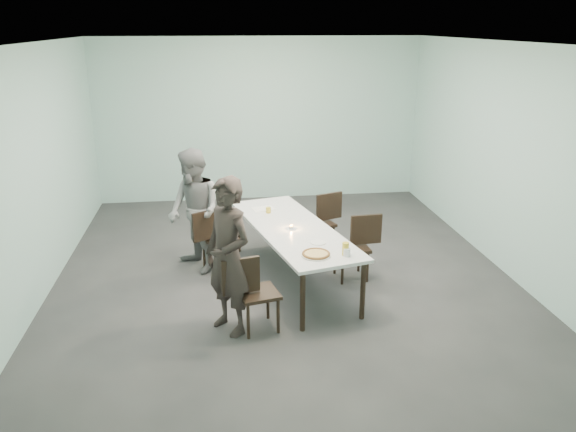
{
  "coord_description": "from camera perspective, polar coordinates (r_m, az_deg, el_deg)",
  "views": [
    {
      "loc": [
        -0.84,
        -6.93,
        3.22
      ],
      "look_at": [
        0.0,
        -0.55,
        1.0
      ],
      "focal_mm": 35.0,
      "sensor_mm": 36.0,
      "label": 1
    }
  ],
  "objects": [
    {
      "name": "ground",
      "position": [
        7.69,
        -0.54,
        -5.73
      ],
      "size": [
        7.0,
        7.0,
        0.0
      ],
      "primitive_type": "plane",
      "color": "#333335",
      "rests_on": "ground"
    },
    {
      "name": "room_shell",
      "position": [
        7.08,
        -0.59,
        9.32
      ],
      "size": [
        6.02,
        7.02,
        3.01
      ],
      "color": "#ABD7D2",
      "rests_on": "ground"
    },
    {
      "name": "table",
      "position": [
        7.18,
        0.47,
        -1.56
      ],
      "size": [
        1.5,
        2.74,
        0.75
      ],
      "rotation": [
        0.0,
        0.0,
        0.24
      ],
      "color": "white",
      "rests_on": "ground"
    },
    {
      "name": "chair_near_left",
      "position": [
        6.13,
        -3.79,
        -7.36
      ],
      "size": [
        0.65,
        0.51,
        0.87
      ],
      "rotation": [
        0.0,
        0.0,
        0.24
      ],
      "color": "black",
      "rests_on": "ground"
    },
    {
      "name": "chair_far_left",
      "position": [
        7.64,
        -7.45,
        -1.97
      ],
      "size": [
        0.65,
        0.57,
        0.87
      ],
      "rotation": [
        0.0,
        0.0,
        0.5
      ],
      "color": "black",
      "rests_on": "ground"
    },
    {
      "name": "chair_near_right",
      "position": [
        7.41,
        7.08,
        -2.64
      ],
      "size": [
        0.63,
        0.45,
        0.87
      ],
      "rotation": [
        0.0,
        0.0,
        3.22
      ],
      "color": "black",
      "rests_on": "ground"
    },
    {
      "name": "chair_far_right",
      "position": [
        8.25,
        3.53,
        -0.23
      ],
      "size": [
        0.65,
        0.54,
        0.87
      ],
      "rotation": [
        0.0,
        0.0,
        3.49
      ],
      "color": "black",
      "rests_on": "ground"
    },
    {
      "name": "diner_near",
      "position": [
        6.0,
        -6.1,
        -4.14
      ],
      "size": [
        0.72,
        0.76,
        1.74
      ],
      "primitive_type": "imported",
      "rotation": [
        0.0,
        0.0,
        -0.91
      ],
      "color": "black",
      "rests_on": "ground"
    },
    {
      "name": "diner_far",
      "position": [
        7.58,
        -9.49,
        0.45
      ],
      "size": [
        0.95,
        1.02,
        1.68
      ],
      "primitive_type": "imported",
      "rotation": [
        0.0,
        0.0,
        -1.06
      ],
      "color": "gray",
      "rests_on": "ground"
    },
    {
      "name": "pizza",
      "position": [
        6.3,
        2.87,
        -3.88
      ],
      "size": [
        0.34,
        0.34,
        0.04
      ],
      "color": "white",
      "rests_on": "table"
    },
    {
      "name": "side_plate",
      "position": [
        6.66,
        3.08,
        -2.72
      ],
      "size": [
        0.18,
        0.18,
        0.01
      ],
      "primitive_type": "cylinder",
      "color": "white",
      "rests_on": "table"
    },
    {
      "name": "beer_glass",
      "position": [
        6.32,
        5.86,
        -3.34
      ],
      "size": [
        0.08,
        0.08,
        0.15
      ],
      "primitive_type": "cylinder",
      "color": "gold",
      "rests_on": "table"
    },
    {
      "name": "water_tumbler",
      "position": [
        6.31,
        6.01,
        -3.68
      ],
      "size": [
        0.08,
        0.08,
        0.09
      ],
      "primitive_type": "cylinder",
      "color": "silver",
      "rests_on": "table"
    },
    {
      "name": "tealight",
      "position": [
        7.1,
        0.32,
        -1.16
      ],
      "size": [
        0.06,
        0.06,
        0.05
      ],
      "color": "silver",
      "rests_on": "table"
    },
    {
      "name": "amber_tumbler",
      "position": [
        7.69,
        -2.01,
        0.61
      ],
      "size": [
        0.07,
        0.07,
        0.08
      ],
      "primitive_type": "cylinder",
      "color": "gold",
      "rests_on": "table"
    },
    {
      "name": "menu",
      "position": [
        7.87,
        -2.54,
        0.75
      ],
      "size": [
        0.34,
        0.29,
        0.01
      ],
      "primitive_type": "cube",
      "rotation": [
        0.0,
        0.0,
        0.24
      ],
      "color": "silver",
      "rests_on": "table"
    }
  ]
}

